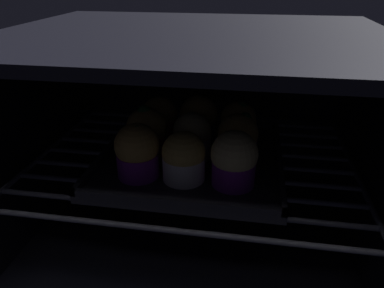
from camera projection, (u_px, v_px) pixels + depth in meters
oven_cavity at (197, 133)px, 66.10cm from camera, size 59.00×47.00×37.00cm
oven_rack at (193, 161)px, 63.81cm from camera, size 54.80×42.00×0.80cm
baking_tray at (192, 159)px, 62.21cm from camera, size 29.70×29.70×2.20cm
muffin_row0_col0 at (137, 152)px, 54.54cm from camera, size 6.72×6.72×8.44cm
muffin_row0_col1 at (184, 158)px, 53.83cm from camera, size 6.46×6.46×7.64cm
muffin_row0_col2 at (234, 160)px, 52.35cm from camera, size 6.83×6.83×8.36cm
muffin_row1_col0 at (147, 132)px, 61.46cm from camera, size 6.78×6.78×8.60cm
muffin_row1_col1 at (194, 137)px, 60.32cm from camera, size 6.35×6.35×7.78cm
muffin_row1_col2 at (238, 138)px, 59.55cm from camera, size 6.66×6.66×8.02cm
muffin_row2_col0 at (160, 118)px, 67.95cm from camera, size 6.49×6.49×7.73cm
muffin_row2_col1 at (199, 119)px, 66.93cm from camera, size 6.93×6.93×8.20cm
muffin_row2_col2 at (238, 124)px, 65.54cm from camera, size 6.43×6.43×7.88cm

